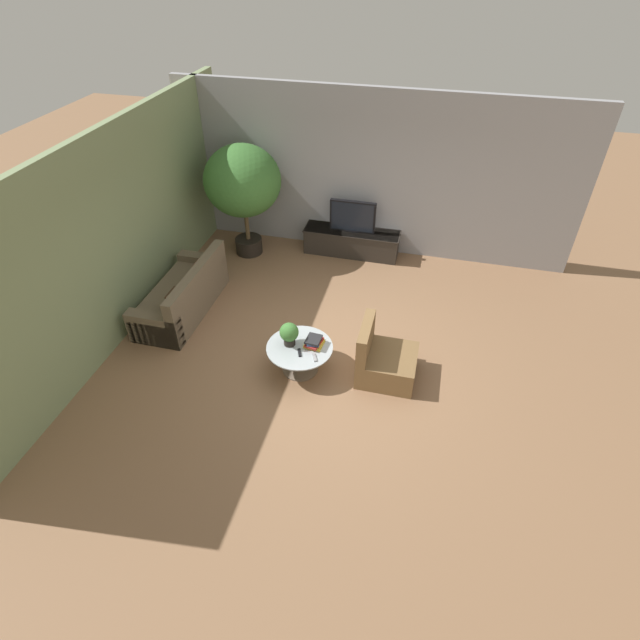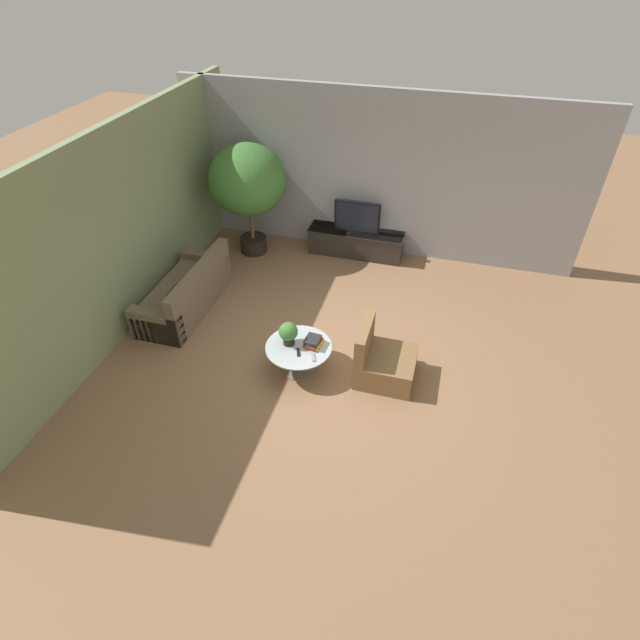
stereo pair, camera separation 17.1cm
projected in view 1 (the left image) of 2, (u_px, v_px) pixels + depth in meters
The scene contains 13 objects.
ground_plane at pixel (329, 354), 7.52m from camera, with size 24.00×24.00×0.00m, color #8C6647.
back_wall_stone at pixel (371, 175), 9.05m from camera, with size 7.40×0.12×3.00m, color #939399.
side_wall_left at pixel (119, 233), 7.35m from camera, with size 0.12×7.40×3.00m, color gray.
media_console at pixel (352, 242), 9.63m from camera, with size 1.83×0.50×0.49m.
television at pixel (353, 217), 9.30m from camera, with size 0.86×0.13×0.61m.
coffee_table at pixel (300, 354), 7.07m from camera, with size 0.94×0.94×0.43m.
couch_by_wall at pixel (184, 296), 8.19m from camera, with size 0.84×1.95×0.84m.
armchair_wicker at pixel (383, 361), 7.00m from camera, with size 0.80×0.76×0.86m.
potted_palm_tall at pixel (243, 183), 8.94m from camera, with size 1.39×1.39×2.11m.
potted_plant_tabletop at pixel (289, 333), 6.91m from camera, with size 0.27×0.27×0.35m.
book_stack at pixel (314, 342), 6.98m from camera, with size 0.27×0.31×0.13m.
remote_black at pixel (300, 353), 6.88m from camera, with size 0.04×0.16×0.02m, color black.
remote_silver at pixel (315, 357), 6.81m from camera, with size 0.04×0.16×0.02m, color gray.
Camera 1 is at (1.21, -5.41, 5.10)m, focal length 28.00 mm.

